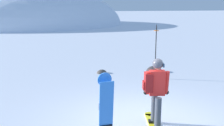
{
  "coord_description": "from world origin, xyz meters",
  "views": [
    {
      "loc": [
        -2.75,
        -5.5,
        2.88
      ],
      "look_at": [
        0.06,
        2.76,
        1.0
      ],
      "focal_mm": 42.11,
      "sensor_mm": 36.0,
      "label": 1
    }
  ],
  "objects": [
    {
      "name": "spare_snowboard",
      "position": [
        -1.32,
        -0.92,
        0.84
      ],
      "size": [
        0.28,
        0.19,
        1.65
      ],
      "color": "blue",
      "rests_on": "ground"
    },
    {
      "name": "ridge_peak_main",
      "position": [
        -2.19,
        39.26,
        0.0
      ],
      "size": [
        30.97,
        27.87,
        12.33
      ],
      "color": "white",
      "rests_on": "ground"
    },
    {
      "name": "rock_small",
      "position": [
        0.44,
        5.28,
        0.0
      ],
      "size": [
        0.45,
        0.38,
        0.31
      ],
      "color": "#4C4742",
      "rests_on": "ground"
    },
    {
      "name": "ground_plane",
      "position": [
        0.0,
        0.0,
        0.0
      ],
      "size": [
        300.0,
        300.0,
        0.0
      ],
      "primitive_type": "plane",
      "color": "white"
    },
    {
      "name": "snowboarder_main",
      "position": [
        0.13,
        -0.23,
        0.92
      ],
      "size": [
        0.74,
        1.77,
        1.71
      ],
      "color": "yellow",
      "rests_on": "ground"
    },
    {
      "name": "piste_marker_near",
      "position": [
        2.23,
        3.72,
        1.25
      ],
      "size": [
        0.2,
        0.2,
        2.22
      ],
      "color": "black",
      "rests_on": "ground"
    },
    {
      "name": "rock_mid",
      "position": [
        2.75,
        4.76,
        0.0
      ],
      "size": [
        0.74,
        0.63,
        0.52
      ],
      "color": "#383333",
      "rests_on": "ground"
    }
  ]
}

